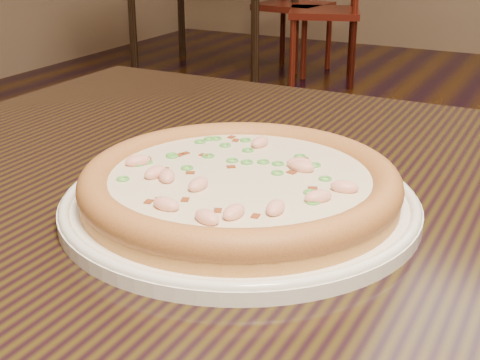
% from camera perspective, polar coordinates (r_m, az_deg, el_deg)
% --- Properties ---
extents(hero_table, '(1.20, 0.80, 0.75)m').
position_cam_1_polar(hero_table, '(0.66, 11.57, -10.84)').
color(hero_table, black).
rests_on(hero_table, ground).
extents(plate, '(0.32, 0.32, 0.02)m').
position_cam_1_polar(plate, '(0.60, -0.00, -1.88)').
color(plate, white).
rests_on(plate, hero_table).
extents(pizza, '(0.29, 0.29, 0.03)m').
position_cam_1_polar(pizza, '(0.60, -0.01, -0.27)').
color(pizza, tan).
rests_on(pizza, plate).
extents(chair_a, '(0.46, 0.46, 0.95)m').
position_cam_1_polar(chair_a, '(4.60, 3.98, 14.76)').
color(chair_a, '#53130E').
rests_on(chair_a, ground).
extents(chair_b, '(0.54, 0.54, 0.95)m').
position_cam_1_polar(chair_b, '(4.28, 7.99, 14.07)').
color(chair_b, '#53130E').
rests_on(chair_b, ground).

